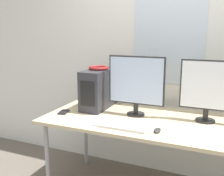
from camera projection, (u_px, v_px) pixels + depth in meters
wall_back at (188, 50)px, 2.60m from camera, size 8.00×0.07×2.70m
desk at (175, 128)px, 2.22m from camera, size 2.30×0.88×0.78m
pc_tower at (99, 89)px, 2.61m from camera, size 0.21×0.49×0.39m
headphones at (99, 68)px, 2.57m from camera, size 0.20×0.20×0.03m
monitor_main at (136, 83)px, 2.35m from camera, size 0.51×0.16×0.54m
monitor_right_near at (208, 88)px, 2.18m from camera, size 0.45×0.16×0.53m
keyboard at (121, 126)px, 2.11m from camera, size 0.44×0.17×0.02m
mouse at (157, 130)px, 2.01m from camera, size 0.05×0.10×0.03m
cell_phone at (64, 112)px, 2.48m from camera, size 0.11×0.16×0.01m
paper_sheet_left at (96, 121)px, 2.24m from camera, size 0.31×0.35×0.00m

